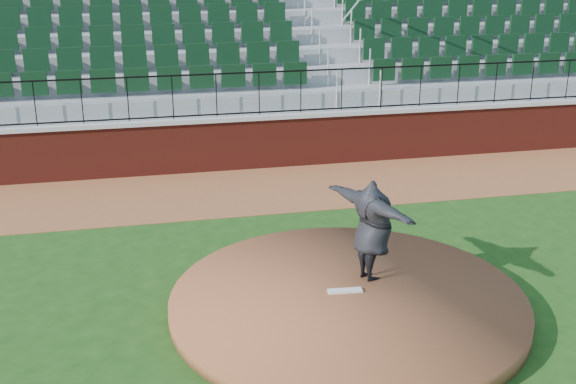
# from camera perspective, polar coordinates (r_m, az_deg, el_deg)

# --- Properties ---
(ground) EXTENTS (90.00, 90.00, 0.00)m
(ground) POSITION_cam_1_polar(r_m,az_deg,el_deg) (11.28, 1.64, -8.75)
(ground) COLOR #1A3F12
(ground) RESTS_ON ground
(warning_track) EXTENTS (34.00, 3.20, 0.01)m
(warning_track) POSITION_cam_1_polar(r_m,az_deg,el_deg) (16.14, -2.94, 0.21)
(warning_track) COLOR brown
(warning_track) RESTS_ON ground
(field_wall) EXTENTS (34.00, 0.35, 1.20)m
(field_wall) POSITION_cam_1_polar(r_m,az_deg,el_deg) (17.47, -3.85, 3.76)
(field_wall) COLOR maroon
(field_wall) RESTS_ON ground
(wall_cap) EXTENTS (34.00, 0.45, 0.10)m
(wall_cap) POSITION_cam_1_polar(r_m,az_deg,el_deg) (17.30, -3.90, 5.83)
(wall_cap) COLOR #B7B7B7
(wall_cap) RESTS_ON field_wall
(wall_railing) EXTENTS (34.00, 0.05, 1.00)m
(wall_railing) POSITION_cam_1_polar(r_m,az_deg,el_deg) (17.18, -3.94, 7.61)
(wall_railing) COLOR black
(wall_railing) RESTS_ON wall_cap
(seating_stands) EXTENTS (34.00, 5.10, 4.60)m
(seating_stands) POSITION_cam_1_polar(r_m,az_deg,el_deg) (19.75, -5.17, 10.62)
(seating_stands) COLOR gray
(seating_stands) RESTS_ON ground
(concourse_wall) EXTENTS (34.00, 0.50, 5.50)m
(concourse_wall) POSITION_cam_1_polar(r_m,az_deg,el_deg) (22.44, -6.15, 12.83)
(concourse_wall) COLOR maroon
(concourse_wall) RESTS_ON ground
(pitchers_mound) EXTENTS (5.33, 5.33, 0.25)m
(pitchers_mound) POSITION_cam_1_polar(r_m,az_deg,el_deg) (11.09, 4.68, -8.62)
(pitchers_mound) COLOR brown
(pitchers_mound) RESTS_ON ground
(pitching_rubber) EXTENTS (0.53, 0.17, 0.03)m
(pitching_rubber) POSITION_cam_1_polar(r_m,az_deg,el_deg) (11.12, 4.47, -7.69)
(pitching_rubber) COLOR silver
(pitching_rubber) RESTS_ON pitchers_mound
(pitcher) EXTENTS (1.21, 2.06, 1.62)m
(pitcher) POSITION_cam_1_polar(r_m,az_deg,el_deg) (11.25, 6.59, -2.98)
(pitcher) COLOR black
(pitcher) RESTS_ON pitchers_mound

